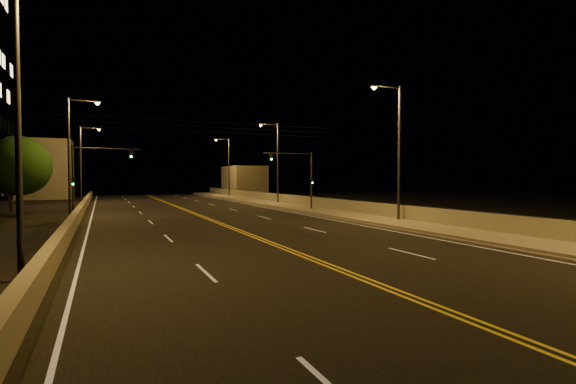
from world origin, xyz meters
name	(u,v)px	position (x,y,z in m)	size (l,w,h in m)	color
road	(244,233)	(0.00, 20.00, 0.01)	(18.00, 120.00, 0.02)	black
sidewalk	(390,223)	(10.80, 20.00, 0.15)	(3.60, 120.00, 0.30)	gray
curb	(368,225)	(8.93, 20.00, 0.07)	(0.14, 120.00, 0.15)	gray
parapet_wall	(409,213)	(12.45, 20.00, 0.80)	(0.30, 120.00, 1.00)	gray
jersey_barrier	(65,235)	(-9.51, 20.00, 0.44)	(0.45, 120.00, 0.88)	gray
distant_building_right	(244,181)	(16.50, 70.57, 2.71)	(6.00, 10.00, 5.41)	gray
distant_building_left	(44,169)	(-16.00, 71.12, 4.59)	(8.00, 8.00, 9.19)	gray
parapet_rail	(409,205)	(12.45, 20.00, 1.33)	(0.06, 0.06, 120.00)	black
lane_markings	(244,233)	(0.00, 19.93, 0.02)	(17.32, 116.00, 0.00)	silver
streetlight_1	(396,145)	(11.54, 20.32, 5.66)	(2.55, 0.28, 9.89)	#2D2D33
streetlight_2	(276,158)	(11.54, 42.94, 5.66)	(2.55, 0.28, 9.89)	#2D2D33
streetlight_3	(227,164)	(11.54, 64.25, 5.66)	(2.55, 0.28, 9.89)	#2D2D33
streetlight_4	(27,105)	(-9.94, 11.95, 5.66)	(2.55, 0.28, 9.89)	#2D2D33
streetlight_5	(72,149)	(-9.94, 34.87, 5.66)	(2.55, 0.28, 9.89)	#2D2D33
streetlight_6	(83,159)	(-9.94, 55.95, 5.66)	(2.55, 0.28, 9.89)	#2D2D33
traffic_signal_right	(302,174)	(9.97, 32.49, 3.72)	(5.11, 0.31, 5.84)	#2D2D33
traffic_signal_left	(88,173)	(-8.77, 32.49, 3.72)	(5.11, 0.31, 5.84)	#2D2D33
overhead_wires	(207,127)	(0.00, 29.50, 7.40)	(22.00, 0.03, 0.83)	black
tree_0	(19,166)	(-14.15, 37.80, 4.32)	(5.06, 5.06, 6.85)	black
tree_1	(11,172)	(-16.03, 45.26, 3.90)	(4.57, 4.57, 6.20)	black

